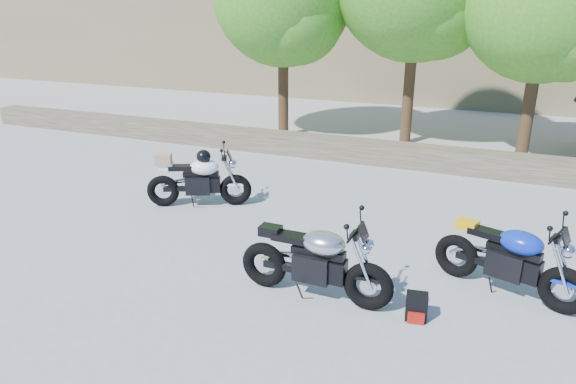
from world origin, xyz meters
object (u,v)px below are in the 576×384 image
at_px(silver_bike, 316,262).
at_px(backpack, 416,307).
at_px(white_bike, 198,179).
at_px(blue_bike, 510,260).

distance_m(silver_bike, backpack, 1.27).
height_order(silver_bike, white_bike, white_bike).
height_order(silver_bike, backpack, silver_bike).
height_order(white_bike, blue_bike, white_bike).
bearing_deg(blue_bike, silver_bike, -135.86).
distance_m(silver_bike, blue_bike, 2.39).
bearing_deg(silver_bike, backpack, 0.24).
xyz_separation_m(silver_bike, blue_bike, (2.17, 0.99, -0.01)).
height_order(blue_bike, backpack, blue_bike).
distance_m(white_bike, backpack, 4.74).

